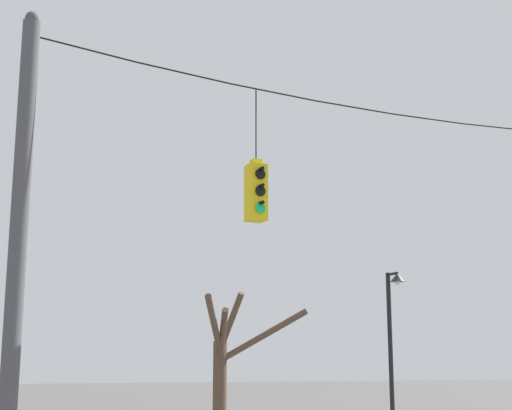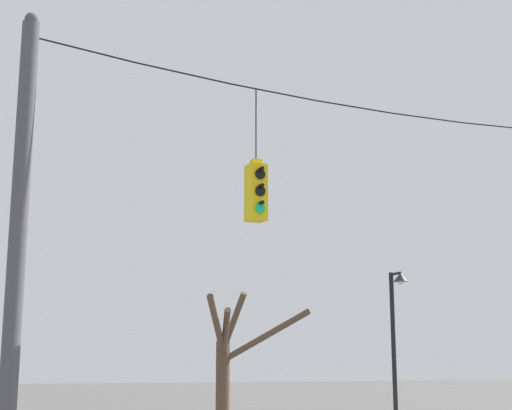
{
  "view_description": "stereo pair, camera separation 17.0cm",
  "coord_description": "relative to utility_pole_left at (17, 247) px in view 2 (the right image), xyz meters",
  "views": [
    {
      "loc": [
        -8.58,
        -12.7,
        2.12
      ],
      "look_at": [
        -2.27,
        0.14,
        5.1
      ],
      "focal_mm": 55.0,
      "sensor_mm": 36.0,
      "label": 1
    },
    {
      "loc": [
        -8.42,
        -12.77,
        2.12
      ],
      "look_at": [
        -2.27,
        0.14,
        5.1
      ],
      "focal_mm": 55.0,
      "sensor_mm": 36.0,
      "label": 2
    }
  ],
  "objects": [
    {
      "name": "street_lamp",
      "position": [
        10.35,
        4.22,
        -0.91
      ],
      "size": [
        0.38,
        0.67,
        4.62
      ],
      "color": "black",
      "rests_on": "ground_plane"
    },
    {
      "name": "traffic_light_near_right_pole",
      "position": [
        4.26,
        -0.01,
        1.33
      ],
      "size": [
        0.34,
        0.46,
        2.59
      ],
      "color": "yellow"
    },
    {
      "name": "utility_pole_left",
      "position": [
        0.0,
        0.0,
        0.0
      ],
      "size": [
        0.29,
        0.29,
        8.08
      ],
      "color": "#4C4C51",
      "rests_on": "ground_plane"
    },
    {
      "name": "span_wire",
      "position": [
        6.53,
        0.0,
        3.42
      ],
      "size": [
        13.06,
        0.03,
        0.34
      ],
      "color": "black"
    },
    {
      "name": "bare_tree",
      "position": [
        6.19,
        5.68,
        -1.99
      ],
      "size": [
        3.38,
        2.3,
        4.0
      ],
      "color": "brown",
      "rests_on": "ground_plane"
    }
  ]
}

